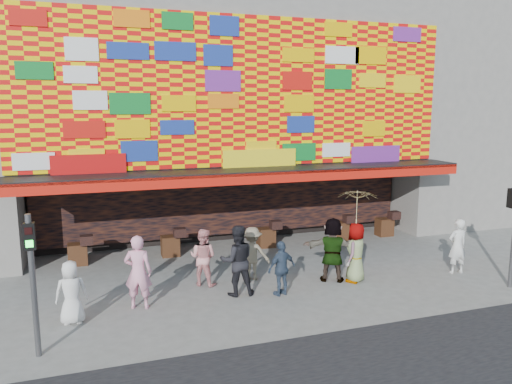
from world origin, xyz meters
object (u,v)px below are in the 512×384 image
ped_g (356,253)px  parasol (357,208)px  ped_f (333,249)px  ped_a (71,292)px  ped_c (237,260)px  ped_e (282,268)px  ped_b (138,272)px  ped_i (203,257)px  ped_d (252,253)px  signal_left (32,270)px  ped_h (457,246)px

ped_g → parasol: bearing=180.0°
ped_f → ped_g: size_ratio=1.09×
ped_f → ped_a: bearing=33.4°
ped_c → ped_e: (1.14, -0.40, -0.21)m
ped_b → ped_i: bearing=-132.6°
ped_b → ped_f: bearing=-160.5°
ped_d → ped_g: 3.04m
ped_e → ped_c: bearing=-36.0°
signal_left → ped_i: (4.15, 2.99, -1.03)m
ped_a → ped_d: (5.00, 1.51, 0.03)m
ped_a → ped_g: (7.81, 0.37, 0.11)m
ped_c → parasol: parasol is taller
ped_c → parasol: bearing=-175.2°
ped_e → parasol: 2.86m
ped_c → ped_g: size_ratio=1.11×
ped_b → ped_c: (2.63, 0.06, 0.02)m
ped_b → ped_c: size_ratio=0.98×
signal_left → ped_f: bearing=15.0°
ped_b → ped_h: (9.55, -0.37, -0.10)m
ped_b → ped_i: 2.23m
ped_a → ped_h: ped_h is taller
ped_a → parasol: parasol is taller
parasol → ped_g: bearing=0.0°
ped_b → ped_f: size_ratio=1.00×
ped_b → ped_g: bearing=-163.2°
ped_b → parasol: parasol is taller
ped_a → signal_left: bearing=64.7°
ped_b → ped_h: bearing=-165.1°
ped_c → parasol: 3.80m
ped_b → ped_d: bearing=-144.9°
ped_c → ped_g: bearing=-175.2°
signal_left → ped_b: bearing=39.9°
ped_c → ped_e: size_ratio=1.28×
ped_d → ped_e: bearing=129.7°
ped_c → ped_e: ped_c is taller
ped_c → signal_left: bearing=28.1°
ped_i → ped_a: bearing=60.3°
ped_f → ped_i: (-3.67, 0.89, -0.13)m
signal_left → ped_g: (8.45, 1.83, -0.98)m
ped_f → parasol: bearing=-175.1°
signal_left → parasol: bearing=12.2°
signal_left → ped_i: 5.22m
ped_g → ped_d: bearing=-63.9°
ped_i → ped_h: bearing=-154.4°
ped_c → ped_f: ped_c is taller
ped_c → ped_f: size_ratio=1.02×
ped_d → ped_i: 1.48m
ped_d → parasol: 3.35m
ped_b → ped_e: size_ratio=1.26×
ped_h → signal_left: bearing=9.4°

